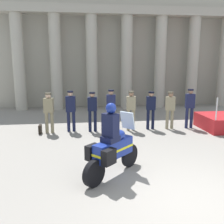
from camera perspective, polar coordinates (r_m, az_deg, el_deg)
The scene contains 12 objects.
ground_plane at distance 5.71m, azimuth 17.57°, elevation -19.04°, with size 28.00×28.00×0.00m, color gray.
colonnade_backdrop at distance 16.21m, azimuth 3.08°, elevation 14.04°, with size 16.90×1.55×7.09m.
officer_in_row_0 at distance 10.29m, azimuth -14.46°, elevation 0.56°, with size 0.41×0.27×1.66m.
officer_in_row_1 at distance 10.33m, azimuth -9.55°, elevation 0.96°, with size 0.41×0.27×1.71m.
officer_in_row_2 at distance 10.21m, azimuth -4.57°, elevation 0.84°, with size 0.41×0.27×1.66m.
officer_in_row_3 at distance 10.34m, azimuth -0.23°, elevation 1.25°, with size 0.41×0.27×1.74m.
officer_in_row_4 at distance 10.36m, azimuth 4.43°, elevation 1.06°, with size 0.41×0.27×1.69m.
officer_in_row_5 at distance 10.66m, azimuth 9.00°, elevation 1.10°, with size 0.41×0.27×1.64m.
officer_in_row_6 at distance 10.88m, azimuth 13.35°, elevation 1.08°, with size 0.41×0.27×1.63m.
officer_in_row_7 at distance 11.23m, azimuth 17.62°, elevation 1.51°, with size 0.41×0.27×1.73m.
motorcycle_with_rider at distance 6.16m, azimuth -0.07°, elevation -8.03°, with size 1.58×1.54×1.90m.
briefcase_on_ground at distance 10.45m, azimuth -16.33°, elevation -3.88°, with size 0.10×0.32×0.36m, color black.
Camera 1 is at (-2.19, -4.44, 2.83)m, focal length 39.39 mm.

